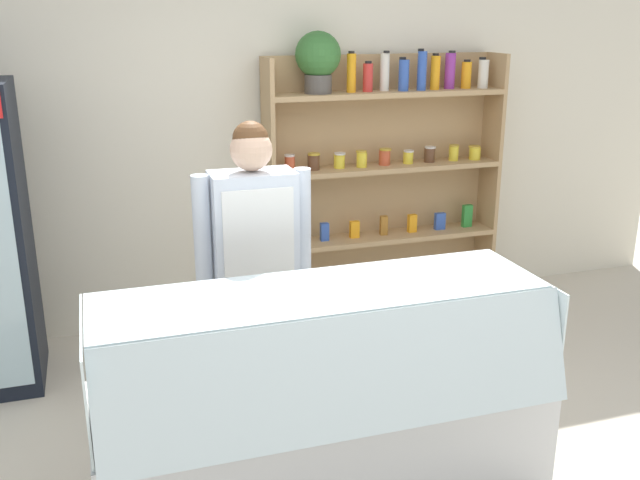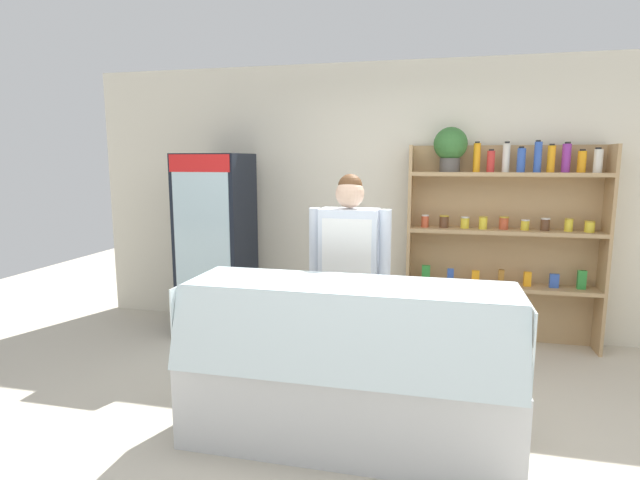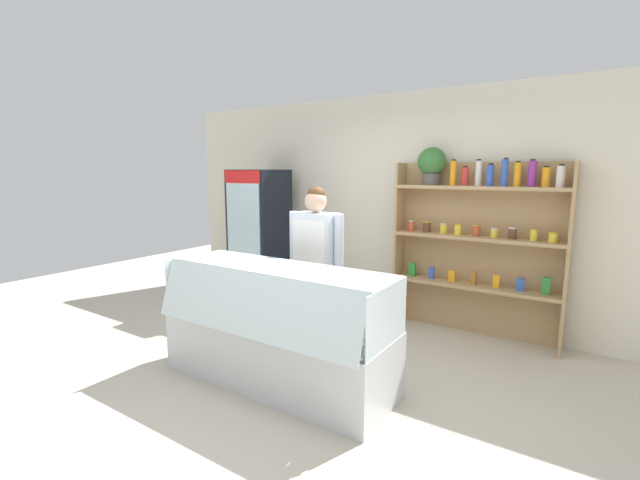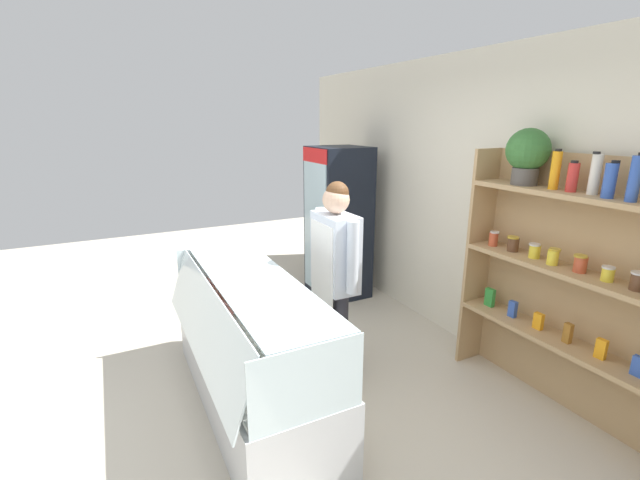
{
  "view_description": "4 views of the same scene",
  "coord_description": "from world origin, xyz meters",
  "views": [
    {
      "loc": [
        -1.13,
        -2.75,
        2.16
      ],
      "look_at": [
        -0.03,
        0.67,
        1.01
      ],
      "focal_mm": 40.0,
      "sensor_mm": 36.0,
      "label": 1
    },
    {
      "loc": [
        0.27,
        -2.92,
        1.75
      ],
      "look_at": [
        -0.55,
        0.53,
        1.18
      ],
      "focal_mm": 28.0,
      "sensor_mm": 36.0,
      "label": 2
    },
    {
      "loc": [
        1.96,
        -2.72,
        1.79
      ],
      "look_at": [
        -0.12,
        0.44,
        1.18
      ],
      "focal_mm": 24.0,
      "sensor_mm": 36.0,
      "label": 3
    },
    {
      "loc": [
        2.52,
        -0.86,
        2.11
      ],
      "look_at": [
        -0.44,
        0.64,
        1.17
      ],
      "focal_mm": 24.0,
      "sensor_mm": 36.0,
      "label": 4
    }
  ],
  "objects": [
    {
      "name": "shelving_unit",
      "position": [
        0.81,
        1.97,
        1.18
      ],
      "size": [
        1.76,
        0.31,
        2.05
      ],
      "color": "tan",
      "rests_on": "ground"
    },
    {
      "name": "back_wall",
      "position": [
        0.0,
        2.17,
        1.35
      ],
      "size": [
        6.8,
        0.1,
        2.7
      ],
      "primitive_type": "cube",
      "color": "silver",
      "rests_on": "ground"
    },
    {
      "name": "deli_display_case",
      "position": [
        -0.24,
        -0.05,
        0.31
      ],
      "size": [
        2.02,
        0.77,
        1.01
      ],
      "color": "silver",
      "rests_on": "ground"
    },
    {
      "name": "shop_clerk",
      "position": [
        -0.37,
        0.73,
        0.98
      ],
      "size": [
        0.63,
        0.25,
        1.65
      ],
      "color": "#2D2D38",
      "rests_on": "ground"
    },
    {
      "name": "ground_plane",
      "position": [
        0.0,
        0.0,
        0.0
      ],
      "size": [
        12.0,
        12.0,
        0.0
      ],
      "primitive_type": "plane",
      "color": "beige"
    }
  ]
}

